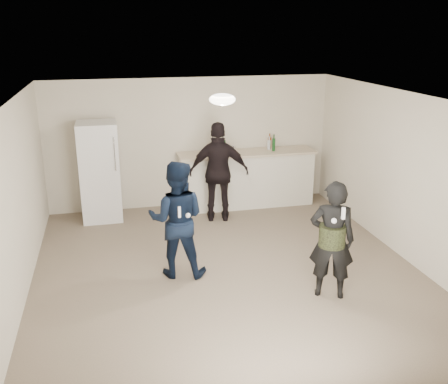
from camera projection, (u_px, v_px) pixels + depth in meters
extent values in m
plane|color=#6B5B4C|center=(227.00, 271.00, 7.29)|extent=(6.00, 6.00, 0.00)
plane|color=silver|center=(228.00, 99.00, 6.50)|extent=(6.00, 6.00, 0.00)
plane|color=beige|center=(191.00, 143.00, 9.67)|extent=(6.00, 0.00, 6.00)
plane|color=beige|center=(313.00, 299.00, 4.12)|extent=(6.00, 0.00, 6.00)
plane|color=beige|center=(16.00, 205.00, 6.30)|extent=(0.00, 6.00, 6.00)
plane|color=beige|center=(405.00, 177.00, 7.50)|extent=(0.00, 6.00, 6.00)
cube|color=silver|center=(247.00, 180.00, 9.82)|extent=(2.60, 0.56, 1.05)
cube|color=beige|center=(247.00, 153.00, 9.65)|extent=(2.68, 0.64, 0.04)
cube|color=white|center=(100.00, 171.00, 9.03)|extent=(0.70, 0.70, 1.80)
cylinder|color=silver|center=(115.00, 154.00, 8.62)|extent=(0.02, 0.02, 0.60)
ellipsoid|color=white|center=(222.00, 99.00, 6.79)|extent=(0.36, 0.36, 0.16)
cylinder|color=silver|center=(233.00, 150.00, 9.43)|extent=(0.08, 0.08, 0.17)
imported|color=#0D1D39|center=(177.00, 219.00, 6.95)|extent=(0.95, 0.83, 1.68)
imported|color=black|center=(332.00, 240.00, 6.39)|extent=(0.68, 0.58, 1.58)
cylinder|color=#2F3A1A|center=(332.00, 236.00, 6.38)|extent=(0.34, 0.34, 0.28)
imported|color=black|center=(219.00, 172.00, 8.95)|extent=(1.13, 0.65, 1.81)
cube|color=white|center=(179.00, 212.00, 6.63)|extent=(0.04, 0.04, 0.15)
sphere|color=white|center=(188.00, 215.00, 6.70)|extent=(0.07, 0.07, 0.07)
cube|color=white|center=(343.00, 213.00, 6.02)|extent=(0.04, 0.04, 0.15)
sphere|color=white|center=(334.00, 221.00, 6.06)|extent=(0.07, 0.07, 0.07)
cylinder|color=#13421B|center=(225.00, 149.00, 9.41)|extent=(0.07, 0.07, 0.20)
cylinder|color=silver|center=(269.00, 145.00, 9.81)|extent=(0.07, 0.07, 0.18)
cylinder|color=#124118|center=(274.00, 145.00, 9.68)|extent=(0.06, 0.06, 0.25)
cylinder|color=brown|center=(219.00, 147.00, 9.58)|extent=(0.08, 0.08, 0.21)
cylinder|color=#8E3E14|center=(269.00, 143.00, 9.86)|extent=(0.07, 0.07, 0.22)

